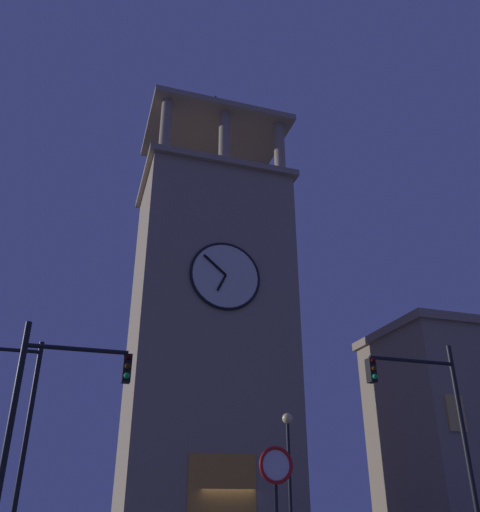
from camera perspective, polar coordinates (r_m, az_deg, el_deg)
The scene contains 5 objects.
clocktower at distance 30.17m, azimuth -3.35°, elevation -8.33°, with size 9.20×6.96×28.30m.
traffic_signal_near at distance 14.26m, azimuth -20.20°, elevation -15.69°, with size 2.81×0.41×6.20m.
traffic_signal_far at distance 18.14m, azimuth 20.69°, elevation -16.29°, with size 3.25×0.41×6.71m.
street_lamp at distance 22.89m, azimuth 5.34°, elevation -20.80°, with size 0.44×0.44×5.36m.
no_horn_sign at distance 12.18m, azimuth 3.98°, elevation -23.07°, with size 0.78×0.14×3.05m.
Camera 1 is at (7.15, 25.54, 1.90)m, focal length 36.59 mm.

